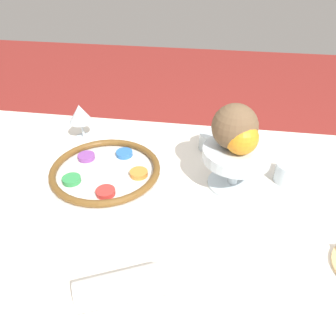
% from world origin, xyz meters
% --- Properties ---
extents(dining_table, '(1.57, 0.87, 0.74)m').
position_xyz_m(dining_table, '(0.00, 0.00, 0.37)').
color(dining_table, silver).
rests_on(dining_table, ground_plane).
extents(seder_plate, '(0.31, 0.31, 0.03)m').
position_xyz_m(seder_plate, '(-0.22, 0.09, 0.75)').
color(seder_plate, silver).
rests_on(seder_plate, dining_table).
extents(wine_glass, '(0.08, 0.08, 0.12)m').
position_xyz_m(wine_glass, '(-0.36, 0.28, 0.82)').
color(wine_glass, silver).
rests_on(wine_glass, dining_table).
extents(fruit_stand, '(0.18, 0.18, 0.12)m').
position_xyz_m(fruit_stand, '(0.14, 0.11, 0.82)').
color(fruit_stand, silver).
rests_on(fruit_stand, dining_table).
extents(orange_fruit, '(0.08, 0.08, 0.08)m').
position_xyz_m(orange_fruit, '(0.14, 0.09, 0.90)').
color(orange_fruit, orange).
rests_on(orange_fruit, fruit_stand).
extents(coconut, '(0.12, 0.12, 0.12)m').
position_xyz_m(coconut, '(0.12, 0.12, 0.91)').
color(coconut, brown).
rests_on(coconut, fruit_stand).
extents(napkin_roll, '(0.17, 0.11, 0.04)m').
position_xyz_m(napkin_roll, '(-0.08, -0.26, 0.76)').
color(napkin_roll, white).
rests_on(napkin_roll, dining_table).
extents(cup_mid, '(0.08, 0.08, 0.06)m').
position_xyz_m(cup_mid, '(0.07, 0.28, 0.77)').
color(cup_mid, silver).
rests_on(cup_mid, dining_table).
extents(cup_far, '(0.08, 0.08, 0.06)m').
position_xyz_m(cup_far, '(0.29, 0.15, 0.77)').
color(cup_far, silver).
rests_on(cup_far, dining_table).
extents(spoon, '(0.17, 0.09, 0.01)m').
position_xyz_m(spoon, '(-0.06, -0.30, 0.74)').
color(spoon, silver).
rests_on(spoon, dining_table).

